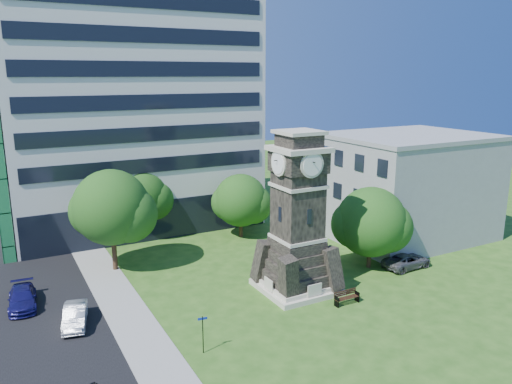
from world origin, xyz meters
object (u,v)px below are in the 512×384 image
car_east_lot (407,261)px  clock_tower (297,223)px  park_bench (346,297)px  street_sign (203,330)px  car_street_north (22,298)px  car_street_mid (75,316)px

car_east_lot → clock_tower: bearing=83.9°
car_east_lot → park_bench: bearing=107.0°
street_sign → car_street_north: bearing=136.8°
car_street_north → car_east_lot: bearing=-10.0°
clock_tower → street_sign: clock_tower is taller
car_east_lot → street_sign: bearing=99.8°
car_street_mid → car_street_north: size_ratio=0.88×
car_street_north → park_bench: car_street_north is taller
car_street_mid → car_east_lot: 26.75m
park_bench → clock_tower: bearing=115.4°
clock_tower → park_bench: (1.82, -3.82, -4.74)m
car_street_north → street_sign: street_sign is taller
clock_tower → park_bench: bearing=-64.5°
car_street_mid → park_bench: bearing=-5.8°
clock_tower → car_east_lot: bearing=-4.3°
clock_tower → street_sign: bearing=-152.9°
car_street_mid → street_sign: size_ratio=1.68×
car_east_lot → park_bench: car_east_lot is taller
clock_tower → car_street_mid: size_ratio=3.08×
car_street_north → car_east_lot: car_street_north is taller
car_street_mid → car_east_lot: size_ratio=0.89×
car_street_north → car_street_mid: bearing=-53.5°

